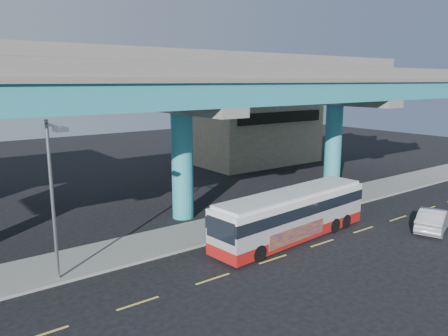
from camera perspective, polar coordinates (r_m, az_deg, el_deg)
ground at (r=24.56m, az=5.93°, el=-11.55°), size 120.00×120.00×0.00m
sidewalk at (r=28.53m, az=-1.62°, el=-8.01°), size 70.00×4.00×0.15m
lane_markings at (r=24.36m, az=6.42°, el=-11.75°), size 58.00×0.12×0.01m
viaduct at (r=29.95m, az=-5.76°, el=10.55°), size 52.00×12.40×11.70m
building_beige at (r=52.13m, az=3.51°, el=4.70°), size 14.00×10.23×7.00m
transit_bus at (r=26.95m, az=8.88°, el=-5.85°), size 11.75×3.49×2.97m
sedan at (r=31.47m, az=25.69°, el=-6.02°), size 4.42×5.51×1.49m
street_lamp at (r=21.15m, az=-21.30°, el=-1.44°), size 0.50×2.50×7.66m
stop_sign at (r=33.78m, az=13.86°, el=-2.11°), size 0.71×0.16×2.39m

